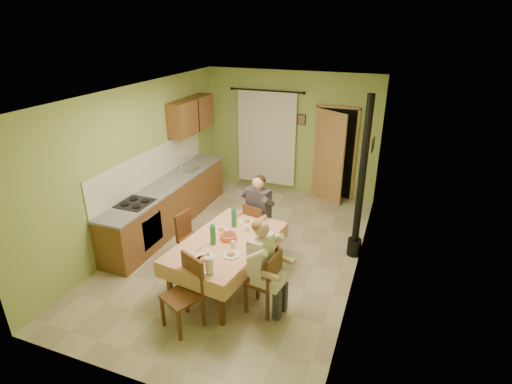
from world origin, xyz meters
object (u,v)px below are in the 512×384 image
at_px(man_far, 258,206).
at_px(man_right, 263,257).
at_px(chair_right, 263,293).
at_px(stove_flue, 359,202).
at_px(chair_near, 184,307).
at_px(chair_left, 192,249).
at_px(chair_far, 257,236).
at_px(dining_table, 227,262).

distance_m(man_far, man_right, 1.58).
bearing_deg(chair_right, stove_flue, -18.39).
relative_size(chair_near, chair_left, 1.08).
distance_m(chair_far, chair_left, 1.16).
relative_size(chair_right, man_right, 0.69).
xyz_separation_m(chair_near, stove_flue, (1.88, 2.60, 0.73)).
height_order(chair_right, man_far, man_far).
relative_size(chair_right, chair_left, 1.02).
distance_m(chair_far, man_right, 1.68).
relative_size(chair_left, man_right, 0.67).
height_order(chair_right, stove_flue, stove_flue).
height_order(dining_table, man_right, man_right).
bearing_deg(chair_near, chair_far, -72.40).
bearing_deg(man_right, dining_table, 69.97).
bearing_deg(chair_near, man_far, -72.43).
bearing_deg(dining_table, man_far, 92.36).
xyz_separation_m(chair_right, stove_flue, (0.99, 1.93, 0.74)).
relative_size(man_far, man_right, 1.00).
height_order(chair_near, chair_right, chair_near).
distance_m(man_far, stove_flue, 1.70).
relative_size(chair_far, chair_near, 0.92).
relative_size(dining_table, stove_flue, 0.75).
bearing_deg(chair_far, chair_right, -53.60).
distance_m(chair_left, man_far, 1.31).
bearing_deg(dining_table, chair_near, -89.97).
bearing_deg(man_right, chair_far, 32.28).
xyz_separation_m(chair_near, man_far, (0.25, 2.13, 0.59)).
bearing_deg(chair_right, man_far, 32.42).
relative_size(dining_table, man_far, 1.50).
bearing_deg(man_right, chair_left, 74.69).
bearing_deg(chair_left, chair_right, 74.25).
relative_size(chair_right, stove_flue, 0.34).
relative_size(dining_table, chair_right, 2.19).
relative_size(chair_far, stove_flue, 0.33).
bearing_deg(man_far, chair_right, -53.86).
xyz_separation_m(chair_near, man_right, (0.87, 0.67, 0.59)).
bearing_deg(chair_near, man_right, -118.05).
height_order(chair_far, man_right, man_right).
xyz_separation_m(chair_right, chair_left, (-1.51, 0.67, -0.00)).
bearing_deg(man_far, chair_near, -84.19).
relative_size(chair_far, chair_left, 1.00).
distance_m(chair_far, chair_near, 2.13).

